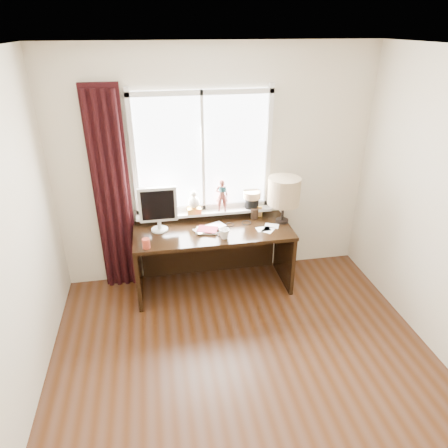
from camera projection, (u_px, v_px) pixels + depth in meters
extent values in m
cube|color=#472B1C|center=(258.00, 402.00, 3.23)|extent=(3.50, 4.00, 0.00)
cube|color=white|center=(277.00, 54.00, 2.06)|extent=(3.50, 4.00, 0.00)
cube|color=beige|center=(216.00, 169.00, 4.40)|extent=(3.50, 0.00, 2.60)
imported|color=silver|center=(210.00, 228.00, 4.30)|extent=(0.42, 0.36, 0.03)
imported|color=white|center=(224.00, 233.00, 4.11)|extent=(0.14, 0.14, 0.11)
cylinder|color=#A53621|center=(146.00, 243.00, 3.93)|extent=(0.08, 0.08, 0.10)
cube|color=white|center=(202.00, 153.00, 4.27)|extent=(1.40, 0.02, 1.30)
cube|color=silver|center=(204.00, 207.00, 4.53)|extent=(1.50, 0.05, 0.05)
cube|color=silver|center=(201.00, 92.00, 3.97)|extent=(1.50, 0.05, 0.05)
cube|color=silver|center=(133.00, 157.00, 4.13)|extent=(0.05, 0.05, 1.40)
cube|color=silver|center=(268.00, 150.00, 4.37)|extent=(0.05, 0.05, 1.40)
cube|color=silver|center=(203.00, 153.00, 4.25)|extent=(0.03, 0.05, 1.30)
cube|color=silver|center=(205.00, 212.00, 4.51)|extent=(1.52, 0.18, 0.03)
cylinder|color=#4D0400|center=(155.00, 205.00, 4.33)|extent=(0.14, 0.14, 0.25)
cube|color=gold|center=(194.00, 210.00, 4.44)|extent=(0.15, 0.12, 0.06)
sphere|color=beige|center=(194.00, 202.00, 4.40)|extent=(0.13, 0.13, 0.13)
sphere|color=beige|center=(194.00, 194.00, 4.35)|extent=(0.07, 0.07, 0.07)
imported|color=brown|center=(222.00, 195.00, 4.41)|extent=(0.15, 0.12, 0.38)
cylinder|color=#1E4C51|center=(223.00, 189.00, 4.37)|extent=(0.10, 0.10, 0.05)
cylinder|color=black|center=(252.00, 203.00, 4.55)|extent=(0.16, 0.16, 0.12)
cylinder|color=#8C6B4C|center=(252.00, 194.00, 4.51)|extent=(0.20, 0.20, 0.08)
cube|color=black|center=(113.00, 194.00, 4.23)|extent=(0.38, 0.05, 2.25)
cylinder|color=black|center=(99.00, 198.00, 4.18)|extent=(0.06, 0.06, 2.20)
cylinder|color=black|center=(108.00, 198.00, 4.20)|extent=(0.06, 0.06, 2.20)
cylinder|color=black|center=(116.00, 197.00, 4.21)|extent=(0.06, 0.06, 2.20)
cylinder|color=black|center=(125.00, 196.00, 4.23)|extent=(0.06, 0.06, 2.20)
cube|color=#321E0E|center=(213.00, 231.00, 4.32)|extent=(1.70, 0.70, 0.04)
cube|color=#321E0E|center=(139.00, 268.00, 4.35)|extent=(0.04, 0.64, 0.71)
cube|color=#321E0E|center=(284.00, 254.00, 4.62)|extent=(0.04, 0.64, 0.71)
cube|color=#321E0E|center=(209.00, 246.00, 4.78)|extent=(1.60, 0.03, 0.71)
cylinder|color=beige|center=(160.00, 229.00, 4.29)|extent=(0.18, 0.18, 0.01)
cylinder|color=beige|center=(159.00, 225.00, 4.26)|extent=(0.04, 0.04, 0.10)
cube|color=beige|center=(158.00, 205.00, 4.16)|extent=(0.40, 0.04, 0.38)
cube|color=black|center=(158.00, 205.00, 4.14)|extent=(0.34, 0.01, 0.32)
cube|color=beige|center=(206.00, 230.00, 4.26)|extent=(0.25, 0.20, 0.02)
cube|color=maroon|center=(207.00, 230.00, 4.25)|extent=(0.25, 0.22, 0.01)
cylinder|color=black|center=(254.00, 213.00, 4.53)|extent=(0.09, 0.09, 0.12)
cylinder|color=black|center=(253.00, 209.00, 4.51)|extent=(0.01, 0.01, 0.22)
cylinder|color=black|center=(256.00, 211.00, 4.51)|extent=(0.01, 0.01, 0.19)
cylinder|color=black|center=(254.00, 208.00, 4.51)|extent=(0.01, 0.01, 0.25)
cylinder|color=black|center=(256.00, 211.00, 4.53)|extent=(0.01, 0.01, 0.17)
cube|color=gold|center=(258.00, 212.00, 4.56)|extent=(0.10, 0.03, 0.13)
cube|color=#996633|center=(258.00, 212.00, 4.55)|extent=(0.08, 0.01, 0.10)
cylinder|color=black|center=(282.00, 221.00, 4.46)|extent=(0.14, 0.14, 0.03)
cylinder|color=black|center=(283.00, 210.00, 4.41)|extent=(0.03, 0.03, 0.22)
cylinder|color=tan|center=(284.00, 191.00, 4.30)|extent=(0.35, 0.35, 0.30)
cube|color=white|center=(263.00, 229.00, 4.31)|extent=(0.16, 0.12, 0.00)
cube|color=white|center=(272.00, 226.00, 4.38)|extent=(0.18, 0.16, 0.00)
cube|color=white|center=(268.00, 230.00, 4.29)|extent=(0.18, 0.19, 0.00)
torus|color=black|center=(222.00, 234.00, 4.20)|extent=(0.17, 0.17, 0.01)
torus|color=black|center=(246.00, 223.00, 4.44)|extent=(0.12, 0.12, 0.01)
torus|color=black|center=(230.00, 225.00, 4.40)|extent=(0.13, 0.13, 0.01)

